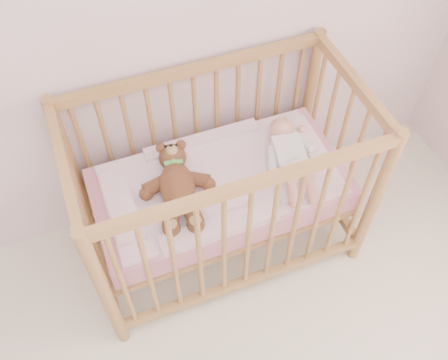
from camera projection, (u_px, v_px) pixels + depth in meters
name	position (u px, v px, depth m)	size (l,w,h in m)	color
wall_back	(63.00, 11.00, 1.89)	(4.00, 0.02, 2.70)	silver
crib	(220.00, 187.00, 2.44)	(1.36, 0.76, 1.00)	#A97B48
mattress	(220.00, 189.00, 2.45)	(1.22, 0.62, 0.13)	#D08199
blanket	(220.00, 180.00, 2.39)	(1.10, 0.58, 0.06)	#EBA2BB
baby	(290.00, 153.00, 2.40)	(0.26, 0.54, 0.13)	white
teddy_bear	(177.00, 185.00, 2.26)	(0.37, 0.52, 0.14)	brown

